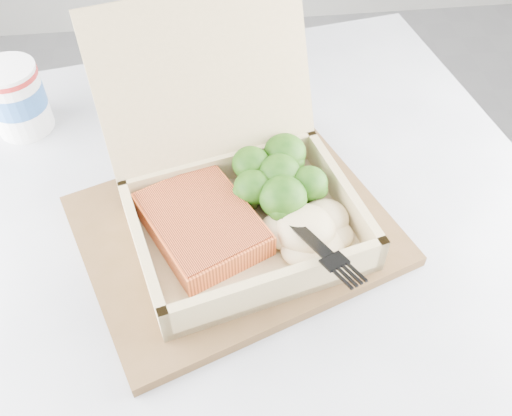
{
  "coord_description": "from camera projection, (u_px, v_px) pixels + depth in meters",
  "views": [
    {
      "loc": [
        0.54,
        -0.07,
        1.23
      ],
      "look_at": [
        0.59,
        0.33,
        0.76
      ],
      "focal_mm": 40.0,
      "sensor_mm": 36.0,
      "label": 1
    }
  ],
  "objects": [
    {
      "name": "broccoli_pile",
      "position": [
        279.0,
        180.0,
        0.64
      ],
      "size": [
        0.12,
        0.12,
        0.04
      ],
      "primitive_type": null,
      "color": "#376717",
      "rests_on": "takeout_container"
    },
    {
      "name": "plastic_fork",
      "position": [
        285.0,
        212.0,
        0.6
      ],
      "size": [
        0.08,
        0.16,
        0.03
      ],
      "rotation": [
        0.0,
        0.0,
        3.55
      ],
      "color": "black",
      "rests_on": "mashed_potatoes"
    },
    {
      "name": "receipt",
      "position": [
        228.0,
        132.0,
        0.76
      ],
      "size": [
        0.1,
        0.15,
        0.0
      ],
      "primitive_type": "cube",
      "rotation": [
        0.0,
        0.0,
        0.14
      ],
      "color": "white",
      "rests_on": "cafe_table"
    },
    {
      "name": "mashed_potatoes",
      "position": [
        305.0,
        229.0,
        0.6
      ],
      "size": [
        0.1,
        0.09,
        0.04
      ],
      "primitive_type": "ellipsoid",
      "color": "#D6BB8B",
      "rests_on": "takeout_container"
    },
    {
      "name": "salmon_fillet",
      "position": [
        202.0,
        224.0,
        0.61
      ],
      "size": [
        0.15,
        0.17,
        0.03
      ],
      "primitive_type": "cube",
      "rotation": [
        0.0,
        0.0,
        0.44
      ],
      "color": "orange",
      "rests_on": "takeout_container"
    },
    {
      "name": "takeout_container",
      "position": [
        233.0,
        178.0,
        0.62
      ],
      "size": [
        0.29,
        0.31,
        0.21
      ],
      "rotation": [
        0.0,
        0.0,
        0.25
      ],
      "color": "tan",
      "rests_on": "serving_tray"
    },
    {
      "name": "paper_cup",
      "position": [
        16.0,
        97.0,
        0.73
      ],
      "size": [
        0.07,
        0.07,
        0.09
      ],
      "color": "white",
      "rests_on": "cafe_table"
    },
    {
      "name": "cafe_table",
      "position": [
        243.0,
        315.0,
        0.79
      ],
      "size": [
        0.88,
        0.88,
        0.72
      ],
      "rotation": [
        0.0,
        0.0,
        0.17
      ],
      "color": "black",
      "rests_on": "floor"
    },
    {
      "name": "serving_tray",
      "position": [
        235.0,
        230.0,
        0.64
      ],
      "size": [
        0.4,
        0.36,
        0.01
      ],
      "primitive_type": "cube",
      "rotation": [
        0.0,
        0.0,
        0.35
      ],
      "color": "brown",
      "rests_on": "cafe_table"
    }
  ]
}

